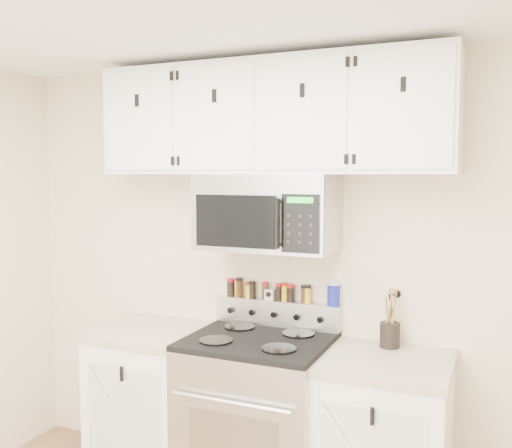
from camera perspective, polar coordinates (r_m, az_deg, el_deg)
The scene contains 20 objects.
back_wall at distance 3.38m, azimuth 2.36°, elevation -5.03°, with size 3.50×0.01×2.50m, color beige.
range at distance 3.33m, azimuth 0.23°, elevation -18.99°, with size 0.76×0.65×1.10m.
base_cabinet_left at distance 3.66m, azimuth -10.07°, elevation -17.20°, with size 0.64×0.62×0.92m.
base_cabinet_right at distance 3.18m, azimuth 12.73°, elevation -20.85°, with size 0.64×0.62×0.92m.
microwave at distance 3.16m, azimuth 1.15°, elevation 1.19°, with size 0.76×0.44×0.42m.
upper_cabinets at distance 3.19m, azimuth 1.33°, elevation 10.58°, with size 2.00×0.35×0.62m.
utensil_crock at distance 3.17m, azimuth 13.24°, elevation -10.55°, with size 0.11×0.11×0.31m.
kitchen_timer at distance 3.39m, azimuth 1.40°, elevation -7.05°, with size 0.05×0.04×0.06m, color silver.
salt_canister at distance 3.26m, azimuth 7.75°, elevation -6.98°, with size 0.07×0.07×0.13m.
spice_jar_0 at distance 3.49m, azimuth -2.56°, elevation -6.34°, with size 0.05×0.05×0.11m.
spice_jar_1 at distance 3.47m, azimuth -1.82°, elevation -6.34°, with size 0.04×0.04×0.11m.
spice_jar_2 at distance 3.47m, azimuth -1.71°, elevation -6.33°, with size 0.04×0.04×0.12m.
spice_jar_3 at distance 3.44m, azimuth -0.74°, elevation -6.59°, with size 0.04×0.04×0.09m.
spice_jar_4 at distance 3.43m, azimuth -0.37°, elevation -6.57°, with size 0.04×0.04×0.10m.
spice_jar_5 at distance 3.40m, azimuth 0.92°, elevation -6.66°, with size 0.04×0.04×0.10m.
spice_jar_6 at distance 3.37m, azimuth 2.28°, elevation -6.79°, with size 0.04×0.04×0.10m.
spice_jar_7 at distance 3.35m, azimuth 2.90°, elevation -6.80°, with size 0.04×0.04×0.11m.
spice_jar_8 at distance 3.34m, azimuth 3.46°, elevation -6.90°, with size 0.05×0.05×0.10m.
spice_jar_9 at distance 3.32m, azimuth 4.83°, elevation -6.98°, with size 0.04×0.04×0.10m.
spice_jar_10 at distance 3.31m, azimuth 5.17°, elevation -6.99°, with size 0.04×0.04×0.10m.
Camera 1 is at (1.20, -1.36, 1.84)m, focal length 40.00 mm.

